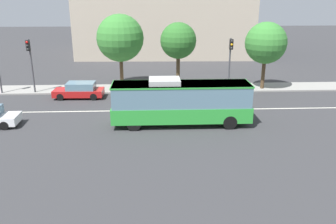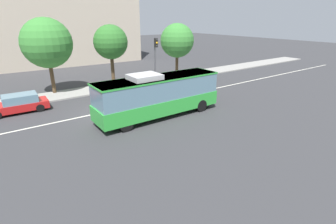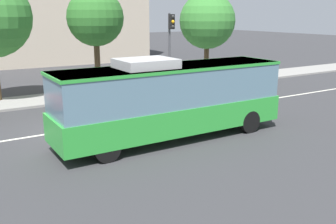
{
  "view_description": "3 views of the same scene",
  "coord_description": "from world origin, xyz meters",
  "px_view_note": "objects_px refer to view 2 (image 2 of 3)",
  "views": [
    {
      "loc": [
        1.23,
        -27.34,
        9.12
      ],
      "look_at": [
        2.31,
        -3.38,
        0.99
      ],
      "focal_mm": 37.23,
      "sensor_mm": 36.0,
      "label": 1
    },
    {
      "loc": [
        -6.98,
        -18.93,
        7.3
      ],
      "look_at": [
        3.04,
        -4.84,
        0.84
      ],
      "focal_mm": 27.25,
      "sensor_mm": 36.0,
      "label": 2
    },
    {
      "loc": [
        -5.02,
        -16.56,
        5.17
      ],
      "look_at": [
        3.33,
        -2.92,
        1.06
      ],
      "focal_mm": 41.07,
      "sensor_mm": 36.0,
      "label": 3
    }
  ],
  "objects_px": {
    "transit_bus": "(159,94)",
    "traffic_light_far_corner": "(156,53)",
    "sedan_red": "(19,104)",
    "street_tree_kerbside_centre": "(47,43)",
    "street_tree_kerbside_right": "(111,42)",
    "street_tree_kerbside_left": "(177,41)"
  },
  "relations": [
    {
      "from": "transit_bus",
      "to": "traffic_light_far_corner",
      "type": "xyz_separation_m",
      "value": [
        5.42,
        8.8,
        1.75
      ]
    },
    {
      "from": "transit_bus",
      "to": "sedan_red",
      "type": "relative_size",
      "value": 2.2
    },
    {
      "from": "sedan_red",
      "to": "traffic_light_far_corner",
      "type": "bearing_deg",
      "value": -172.59
    },
    {
      "from": "street_tree_kerbside_centre",
      "to": "street_tree_kerbside_right",
      "type": "bearing_deg",
      "value": -17.16
    },
    {
      "from": "transit_bus",
      "to": "traffic_light_far_corner",
      "type": "relative_size",
      "value": 1.92
    },
    {
      "from": "street_tree_kerbside_left",
      "to": "street_tree_kerbside_centre",
      "type": "relative_size",
      "value": 0.91
    },
    {
      "from": "street_tree_kerbside_centre",
      "to": "street_tree_kerbside_right",
      "type": "height_order",
      "value": "street_tree_kerbside_centre"
    },
    {
      "from": "transit_bus",
      "to": "street_tree_kerbside_left",
      "type": "relative_size",
      "value": 1.5
    },
    {
      "from": "transit_bus",
      "to": "street_tree_kerbside_left",
      "type": "height_order",
      "value": "street_tree_kerbside_left"
    },
    {
      "from": "sedan_red",
      "to": "street_tree_kerbside_left",
      "type": "bearing_deg",
      "value": -171.49
    },
    {
      "from": "transit_bus",
      "to": "street_tree_kerbside_right",
      "type": "bearing_deg",
      "value": 87.16
    },
    {
      "from": "street_tree_kerbside_left",
      "to": "street_tree_kerbside_centre",
      "type": "distance_m",
      "value": 14.29
    },
    {
      "from": "traffic_light_far_corner",
      "to": "sedan_red",
      "type": "bearing_deg",
      "value": -86.17
    },
    {
      "from": "sedan_red",
      "to": "traffic_light_far_corner",
      "type": "relative_size",
      "value": 0.87
    },
    {
      "from": "transit_bus",
      "to": "street_tree_kerbside_centre",
      "type": "height_order",
      "value": "street_tree_kerbside_centre"
    },
    {
      "from": "sedan_red",
      "to": "street_tree_kerbside_centre",
      "type": "height_order",
      "value": "street_tree_kerbside_centre"
    },
    {
      "from": "traffic_light_far_corner",
      "to": "street_tree_kerbside_centre",
      "type": "xyz_separation_m",
      "value": [
        -10.61,
        2.46,
        1.42
      ]
    },
    {
      "from": "traffic_light_far_corner",
      "to": "street_tree_kerbside_right",
      "type": "bearing_deg",
      "value": -100.33
    },
    {
      "from": "street_tree_kerbside_left",
      "to": "street_tree_kerbside_right",
      "type": "relative_size",
      "value": 1.0
    },
    {
      "from": "sedan_red",
      "to": "transit_bus",
      "type": "bearing_deg",
      "value": 141.6
    },
    {
      "from": "sedan_red",
      "to": "street_tree_kerbside_centre",
      "type": "distance_m",
      "value": 6.82
    },
    {
      "from": "traffic_light_far_corner",
      "to": "street_tree_kerbside_right",
      "type": "xyz_separation_m",
      "value": [
        -4.93,
        0.71,
        1.33
      ]
    }
  ]
}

